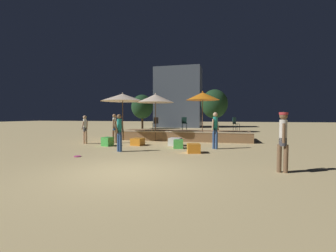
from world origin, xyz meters
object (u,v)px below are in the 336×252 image
(cube_seat_4, at_px, (138,142))
(person_1, at_px, (114,127))
(background_tree_1, at_px, (214,104))
(background_tree_0, at_px, (142,107))
(cube_seat_3, at_px, (178,144))
(person_4, at_px, (283,138))
(patio_umbrella_0, at_px, (203,96))
(cube_seat_2, at_px, (175,142))
(person_3, at_px, (119,131))
(patio_umbrella_1, at_px, (155,98))
(cube_seat_0, at_px, (194,148))
(bistro_chair_0, at_px, (156,122))
(person_0, at_px, (215,129))
(frisbee_disc, at_px, (77,156))
(bistro_chair_2, at_px, (235,122))
(cube_seat_1, at_px, (107,141))
(person_2, at_px, (85,129))
(bistro_chair_1, at_px, (184,122))

(cube_seat_4, distance_m, person_1, 2.03)
(background_tree_1, bearing_deg, background_tree_0, 155.88)
(cube_seat_3, distance_m, person_4, 5.75)
(patio_umbrella_0, distance_m, cube_seat_2, 3.63)
(person_3, xyz_separation_m, background_tree_0, (-5.59, 18.23, 1.91))
(patio_umbrella_0, bearing_deg, background_tree_0, 123.78)
(patio_umbrella_1, xyz_separation_m, cube_seat_0, (3.07, -4.17, -2.62))
(patio_umbrella_0, height_order, bistro_chair_0, patio_umbrella_0)
(person_4, xyz_separation_m, bistro_chair_0, (-6.44, 8.32, 0.20))
(patio_umbrella_0, bearing_deg, patio_umbrella_1, -178.63)
(patio_umbrella_1, xyz_separation_m, person_3, (-0.34, -4.67, -1.87))
(person_0, height_order, person_3, person_0)
(person_4, bearing_deg, cube_seat_0, 144.16)
(frisbee_disc, relative_size, background_tree_1, 0.06)
(cube_seat_4, bearing_deg, cube_seat_3, -14.37)
(person_3, height_order, bistro_chair_0, person_3)
(cube_seat_0, height_order, bistro_chair_0, bistro_chair_0)
(patio_umbrella_1, relative_size, person_0, 1.72)
(cube_seat_3, relative_size, cube_seat_4, 0.77)
(cube_seat_0, bearing_deg, patio_umbrella_0, 89.74)
(cube_seat_3, relative_size, bistro_chair_2, 0.61)
(cube_seat_4, bearing_deg, cube_seat_1, -156.72)
(cube_seat_2, xyz_separation_m, person_3, (-2.08, -2.72, 0.74))
(cube_seat_3, bearing_deg, bistro_chair_2, 57.19)
(cube_seat_4, bearing_deg, bistro_chair_2, 36.38)
(patio_umbrella_0, relative_size, person_0, 1.75)
(person_0, xyz_separation_m, person_1, (-6.09, 1.04, -0.05))
(person_1, bearing_deg, cube_seat_1, -84.13)
(patio_umbrella_0, relative_size, person_1, 1.81)
(patio_umbrella_1, distance_m, person_3, 5.04)
(patio_umbrella_0, bearing_deg, cube_seat_3, -107.52)
(person_1, xyz_separation_m, bistro_chair_0, (1.75, 2.92, 0.23))
(cube_seat_3, relative_size, person_2, 0.32)
(patio_umbrella_0, xyz_separation_m, bistro_chair_1, (-1.45, 1.64, -1.69))
(bistro_chair_2, bearing_deg, person_0, -159.44)
(background_tree_0, height_order, background_tree_1, background_tree_0)
(cube_seat_0, relative_size, bistro_chair_1, 0.76)
(cube_seat_4, height_order, bistro_chair_2, bistro_chair_2)
(cube_seat_2, bearing_deg, cube_seat_0, -59.25)
(cube_seat_4, bearing_deg, cube_seat_2, 9.95)
(bistro_chair_1, bearing_deg, patio_umbrella_0, -64.30)
(frisbee_disc, bearing_deg, cube_seat_1, 98.02)
(patio_umbrella_1, xyz_separation_m, background_tree_1, (3.49, 9.34, 0.07))
(cube_seat_2, relative_size, person_1, 0.39)
(patio_umbrella_0, distance_m, person_1, 5.82)
(cube_seat_0, distance_m, cube_seat_4, 3.90)
(cube_seat_3, bearing_deg, bistro_chair_1, 96.00)
(cube_seat_0, xyz_separation_m, bistro_chair_1, (-1.43, 5.88, 1.02))
(cube_seat_1, bearing_deg, background_tree_0, 103.73)
(patio_umbrella_0, distance_m, person_3, 6.17)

